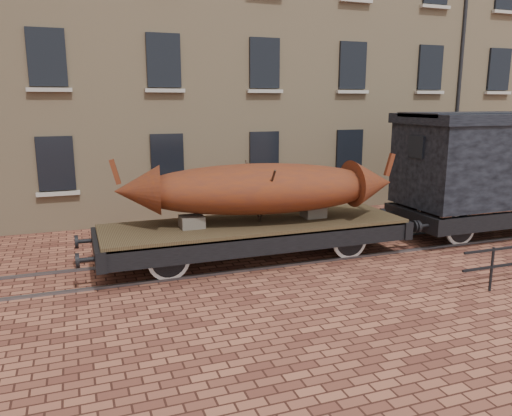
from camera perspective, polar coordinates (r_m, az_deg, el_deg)
name	(u,v)px	position (r m, az deg, el deg)	size (l,w,h in m)	color
ground	(295,256)	(13.64, 4.48, -5.47)	(90.00, 90.00, 0.00)	#592C21
warehouse_cream	(266,35)	(23.55, 1.14, 19.18)	(40.00, 10.19, 14.00)	tan
rail_track	(295,255)	(13.63, 4.48, -5.35)	(30.00, 1.52, 0.06)	#59595E
flatcar_wagon	(255,230)	(12.99, -0.09, -2.51)	(8.87, 2.40, 1.34)	#463A22
iron_boat	(260,188)	(12.80, 0.41, 2.26)	(7.33, 2.98, 1.73)	maroon
goods_van	(501,159)	(17.19, 26.20, 5.08)	(7.33, 2.67, 3.79)	black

